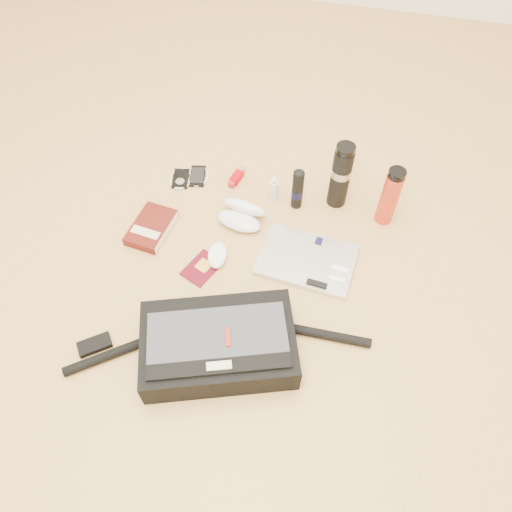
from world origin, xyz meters
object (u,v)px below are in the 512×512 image
messenger_bag (218,345)px  book (152,228)px  laptop (307,260)px  thermos_red (390,197)px  thermos_black (341,175)px

messenger_bag → book: size_ratio=4.30×
laptop → thermos_red: (0.26, 0.27, 0.12)m
book → thermos_red: 0.91m
thermos_black → thermos_red: bearing=-14.1°
laptop → thermos_black: bearing=84.8°
messenger_bag → thermos_black: (0.28, 0.75, 0.09)m
laptop → book: 0.61m
messenger_bag → thermos_red: bearing=36.8°
book → messenger_bag: bearing=-40.5°
laptop → thermos_red: 0.39m
messenger_bag → thermos_black: 0.81m
book → thermos_red: (0.87, 0.26, 0.11)m
messenger_bag → laptop: messenger_bag is taller
messenger_bag → thermos_red: 0.85m
laptop → book: book is taller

